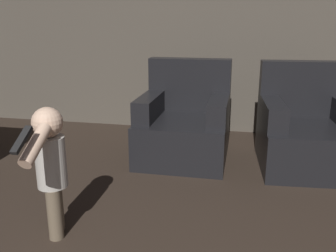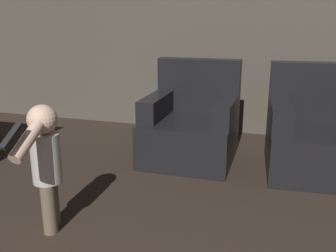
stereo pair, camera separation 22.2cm
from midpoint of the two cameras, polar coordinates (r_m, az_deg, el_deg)
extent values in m
cube|color=#51493F|center=(4.22, 5.25, 16.67)|extent=(8.40, 0.05, 2.60)
cube|color=black|center=(3.43, 0.53, -1.95)|extent=(0.79, 0.84, 0.38)
cube|color=black|center=(3.65, 1.59, 6.32)|extent=(0.79, 0.16, 0.50)
cube|color=black|center=(3.42, -4.62, 3.03)|extent=(0.16, 0.68, 0.20)
cube|color=black|center=(3.31, 5.88, 2.52)|extent=(0.16, 0.68, 0.20)
cube|color=black|center=(3.40, 18.70, -3.00)|extent=(0.85, 0.90, 0.38)
cube|color=black|center=(3.62, 18.32, 5.42)|extent=(0.80, 0.22, 0.50)
cube|color=black|center=(3.27, 13.78, 1.98)|extent=(0.21, 0.69, 0.20)
cylinder|color=brown|center=(2.37, -19.53, -12.58)|extent=(0.09, 0.09, 0.31)
cylinder|color=brown|center=(2.45, -19.26, -11.52)|extent=(0.09, 0.09, 0.31)
cylinder|color=#B7B2A8|center=(2.29, -20.11, -5.22)|extent=(0.17, 0.17, 0.30)
sphere|color=beige|center=(2.21, -20.69, 0.49)|extent=(0.17, 0.17, 0.17)
cylinder|color=beige|center=(2.39, -19.75, -4.57)|extent=(0.07, 0.07, 0.25)
cylinder|color=beige|center=(2.04, -22.54, -2.74)|extent=(0.07, 0.25, 0.19)
cube|color=black|center=(1.94, -24.51, -1.97)|extent=(0.04, 0.16, 0.10)
camera|label=1|loc=(0.11, -92.37, -0.69)|focal=40.00mm
camera|label=2|loc=(0.11, 87.63, 0.69)|focal=40.00mm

